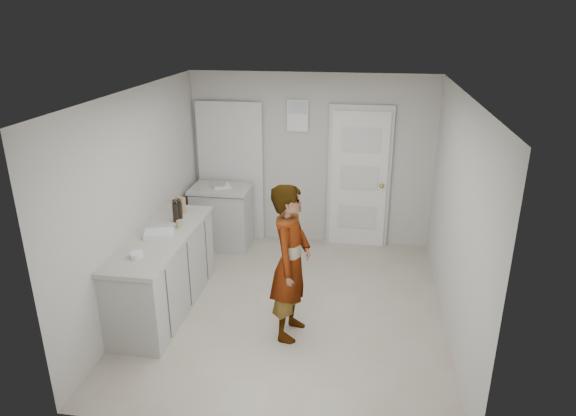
% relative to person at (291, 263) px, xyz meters
% --- Properties ---
extents(ground, '(4.00, 4.00, 0.00)m').
position_rel_person_xyz_m(ground, '(-0.07, 0.49, -0.85)').
color(ground, '#ADA391').
rests_on(ground, ground).
extents(room_shell, '(4.00, 4.00, 4.00)m').
position_rel_person_xyz_m(room_shell, '(-0.25, 2.44, 0.18)').
color(room_shell, '#B3B1A9').
rests_on(room_shell, ground).
extents(main_counter, '(0.64, 1.96, 0.93)m').
position_rel_person_xyz_m(main_counter, '(-1.52, 0.29, -0.42)').
color(main_counter, '#B5B6B1').
rests_on(main_counter, ground).
extents(side_counter, '(0.84, 0.61, 0.93)m').
position_rel_person_xyz_m(side_counter, '(-1.32, 2.04, -0.42)').
color(side_counter, '#B5B6B1').
rests_on(side_counter, ground).
extents(person, '(0.49, 0.67, 1.69)m').
position_rel_person_xyz_m(person, '(0.00, 0.00, 0.00)').
color(person, silver).
rests_on(person, ground).
extents(cake_mix_box, '(0.13, 0.10, 0.20)m').
position_rel_person_xyz_m(cake_mix_box, '(-1.54, 1.01, 0.18)').
color(cake_mix_box, '#876143').
rests_on(cake_mix_box, main_counter).
extents(spice_jar, '(0.06, 0.06, 0.09)m').
position_rel_person_xyz_m(spice_jar, '(-1.39, 0.53, 0.12)').
color(spice_jar, tan).
rests_on(spice_jar, main_counter).
extents(oil_cruet_a, '(0.06, 0.06, 0.25)m').
position_rel_person_xyz_m(oil_cruet_a, '(-1.48, 0.82, 0.20)').
color(oil_cruet_a, black).
rests_on(oil_cruet_a, main_counter).
extents(oil_cruet_b, '(0.06, 0.06, 0.29)m').
position_rel_person_xyz_m(oil_cruet_b, '(-1.49, 0.70, 0.22)').
color(oil_cruet_b, black).
rests_on(oil_cruet_b, main_counter).
extents(baking_dish, '(0.37, 0.31, 0.06)m').
position_rel_person_xyz_m(baking_dish, '(-1.52, 0.27, 0.10)').
color(baking_dish, silver).
rests_on(baking_dish, main_counter).
extents(egg_bowl, '(0.14, 0.14, 0.05)m').
position_rel_person_xyz_m(egg_bowl, '(-1.55, -0.28, 0.11)').
color(egg_bowl, silver).
rests_on(egg_bowl, main_counter).
extents(papers, '(0.35, 0.38, 0.01)m').
position_rel_person_xyz_m(papers, '(-1.32, 2.09, 0.08)').
color(papers, white).
rests_on(papers, side_counter).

